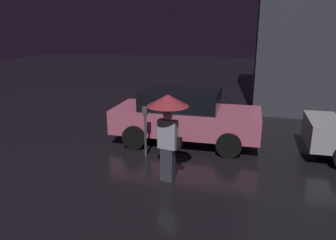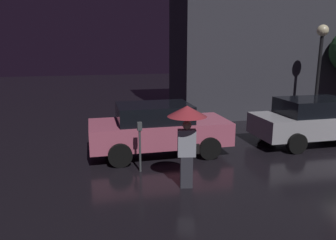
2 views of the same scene
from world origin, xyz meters
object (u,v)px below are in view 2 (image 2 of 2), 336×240
object	(u,v)px
parked_car_silver	(316,120)
parking_meter	(140,141)
parked_car_pink	(158,128)
pedestrian_with_umbrella	(187,126)
street_lamp_near	(321,52)

from	to	relation	value
parked_car_silver	parking_meter	world-z (taller)	parked_car_silver
parked_car_pink	parking_meter	world-z (taller)	parked_car_pink
pedestrian_with_umbrella	street_lamp_near	world-z (taller)	street_lamp_near
parked_car_pink	parking_meter	xyz separation A→B (m)	(-0.79, -1.37, 0.02)
pedestrian_with_umbrella	street_lamp_near	size ratio (longest dim) A/B	0.48
parked_car_silver	street_lamp_near	size ratio (longest dim) A/B	1.07
parked_car_silver	street_lamp_near	world-z (taller)	street_lamp_near
parked_car_pink	street_lamp_near	xyz separation A→B (m)	(7.32, 2.22, 2.22)
pedestrian_with_umbrella	parking_meter	distance (m)	1.68
pedestrian_with_umbrella	street_lamp_near	xyz separation A→B (m)	(7.20, 4.82, 1.53)
parked_car_pink	parked_car_silver	distance (m)	5.51
parked_car_pink	parked_car_silver	world-z (taller)	parked_car_pink
parked_car_silver	pedestrian_with_umbrella	world-z (taller)	pedestrian_with_umbrella
parked_car_silver	parking_meter	size ratio (longest dim) A/B	3.23
parked_car_pink	parking_meter	size ratio (longest dim) A/B	3.13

